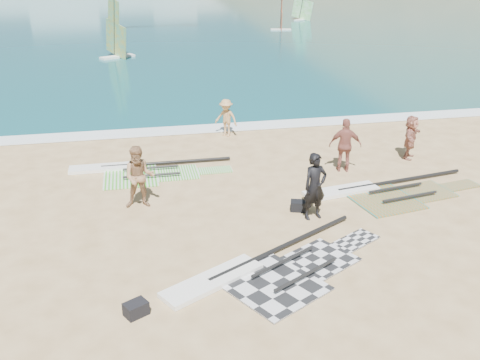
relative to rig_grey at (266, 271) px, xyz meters
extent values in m
plane|color=tan|center=(0.98, -0.52, -0.05)|extent=(300.00, 300.00, 0.00)
cube|color=white|center=(0.98, 11.78, -0.05)|extent=(300.00, 1.20, 0.04)
cube|color=#232325|center=(-0.01, -0.54, -0.03)|extent=(2.76, 2.85, 0.04)
cube|color=#232325|center=(1.51, 0.32, -0.03)|extent=(2.01, 1.97, 0.04)
cube|color=#232325|center=(2.73, 1.01, -0.03)|extent=(1.45, 1.21, 0.04)
cylinder|color=black|center=(0.74, 1.01, 0.05)|extent=(4.40, 2.55, 0.12)
cylinder|color=black|center=(0.47, 0.17, 0.11)|extent=(1.84, 1.09, 0.09)
cylinder|color=black|center=(0.84, -0.49, 0.11)|extent=(1.84, 1.09, 0.09)
cube|color=white|center=(-1.33, -0.17, 0.01)|extent=(2.61, 1.89, 0.12)
cube|color=green|center=(-3.10, 6.82, -0.03)|extent=(1.83, 2.03, 0.04)
cube|color=green|center=(-1.48, 6.82, -0.03)|extent=(1.42, 1.32, 0.04)
cube|color=green|center=(-0.15, 6.82, -0.03)|extent=(1.22, 0.61, 0.04)
cylinder|color=black|center=(-1.78, 7.74, 0.05)|extent=(4.68, 0.11, 0.11)
cylinder|color=black|center=(-2.39, 7.18, 0.11)|extent=(1.93, 0.08, 0.08)
cylinder|color=black|center=(-2.39, 6.47, 0.11)|extent=(1.93, 0.08, 0.08)
cube|color=white|center=(-4.02, 7.74, 0.01)|extent=(2.44, 0.66, 0.12)
cube|color=#FF5C00|center=(4.61, 3.31, -0.03)|extent=(2.20, 2.38, 0.04)
cube|color=#FF5C00|center=(6.26, 3.59, -0.03)|extent=(1.67, 1.58, 0.04)
cube|color=#FF5C00|center=(7.60, 3.82, -0.03)|extent=(1.34, 0.83, 0.04)
cylinder|color=black|center=(5.80, 4.47, 0.05)|extent=(4.76, 0.91, 0.12)
cylinder|color=black|center=(5.27, 3.80, 0.11)|extent=(1.97, 0.41, 0.08)
cylinder|color=black|center=(5.40, 3.08, 0.11)|extent=(1.97, 0.41, 0.08)
cube|color=white|center=(3.53, 4.09, 0.01)|extent=(2.59, 1.09, 0.12)
cube|color=black|center=(-3.11, -1.03, 0.10)|extent=(0.58, 0.53, 0.30)
cube|color=black|center=(1.81, 3.14, 0.10)|extent=(0.58, 0.49, 0.30)
imported|color=black|center=(2.07, 2.59, 0.94)|extent=(0.81, 0.62, 1.99)
imported|color=#9B7351|center=(-2.81, 4.38, 0.91)|extent=(0.99, 0.81, 1.93)
imported|color=tan|center=(0.96, 10.72, 0.74)|extent=(1.17, 1.10, 1.58)
imported|color=#955246|center=(4.33, 5.91, 0.91)|extent=(1.21, 0.77, 1.92)
imported|color=#A76856|center=(7.24, 6.66, 0.78)|extent=(1.31, 1.52, 1.66)
cube|color=white|center=(-3.69, 30.88, 0.06)|extent=(2.67, 1.95, 0.15)
cube|color=#FF9D06|center=(-3.69, 30.88, 1.34)|extent=(1.62, 2.84, 2.86)
cube|color=#FF9D06|center=(-3.69, 30.88, 3.31)|extent=(0.94, 1.61, 1.99)
cylinder|color=black|center=(-3.69, 30.88, 2.43)|extent=(0.54, 0.84, 4.54)
cube|color=white|center=(12.76, 44.22, 0.04)|extent=(2.18, 1.04, 0.12)
cube|color=red|center=(12.76, 44.22, 1.06)|extent=(0.60, 2.52, 2.29)
cube|color=red|center=(12.76, 44.22, 2.63)|extent=(0.36, 1.43, 1.59)
cylinder|color=black|center=(12.76, 44.22, 1.93)|extent=(0.24, 0.72, 3.63)
cube|color=white|center=(17.75, 52.70, 0.05)|extent=(2.28, 2.13, 0.14)
cube|color=green|center=(17.75, 52.70, 1.23)|extent=(2.01, 2.26, 2.64)
cylinder|color=black|center=(17.75, 52.70, 2.23)|extent=(0.63, 0.69, 4.18)
camera|label=1|loc=(-2.84, -10.67, 7.00)|focal=40.00mm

